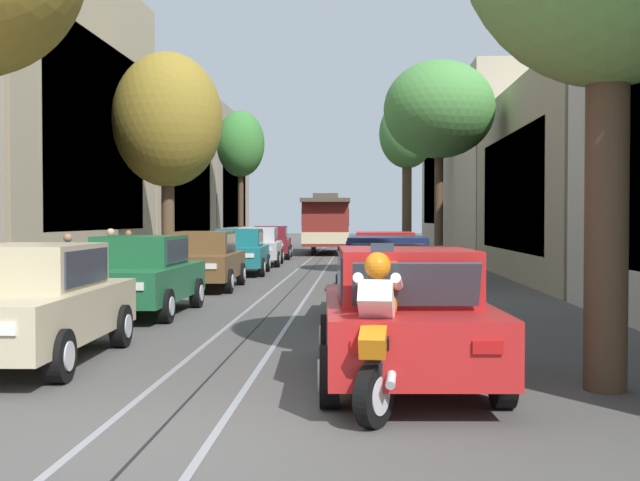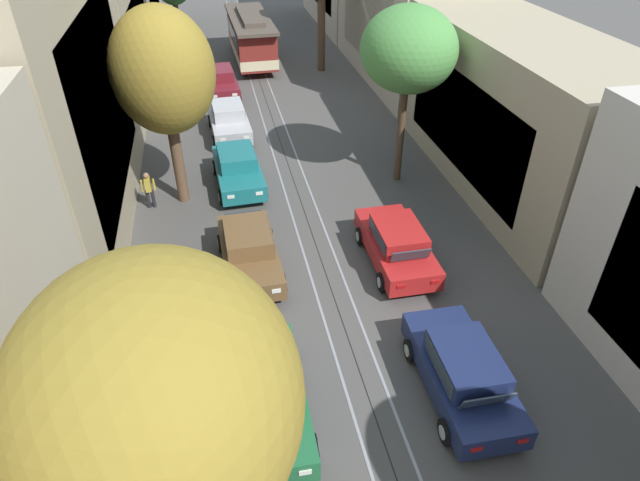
{
  "view_description": "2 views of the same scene",
  "coord_description": "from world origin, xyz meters",
  "px_view_note": "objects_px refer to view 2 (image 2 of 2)",
  "views": [
    {
      "loc": [
        1.81,
        -6.76,
        1.92
      ],
      "look_at": [
        0.38,
        23.05,
        1.13
      ],
      "focal_mm": 45.56,
      "sensor_mm": 36.0,
      "label": 1
    },
    {
      "loc": [
        -3.09,
        0.7,
        11.43
      ],
      "look_at": [
        0.0,
        15.58,
        0.71
      ],
      "focal_mm": 30.2,
      "sensor_mm": 36.0,
      "label": 2
    }
  ],
  "objects_px": {
    "parked_car_silver_fifth_left": "(229,120)",
    "fire_hydrant": "(219,432)",
    "parked_car_navy_second_right": "(462,372)",
    "pedestrian_on_right_pavement": "(174,266)",
    "parked_car_red_mid_right": "(396,244)",
    "parked_car_maroon_sixth_left": "(221,82)",
    "street_tree_kerb_left_second": "(163,73)",
    "pedestrian_on_left_pavement": "(154,305)",
    "parked_car_teal_fourth_left": "(238,169)",
    "parked_car_green_second_left": "(267,393)",
    "street_tree_kerb_right_second": "(409,50)",
    "cable_car_trolley": "(251,39)",
    "pedestrian_crossing_far": "(149,188)",
    "street_tree_kerb_left_near": "(159,402)",
    "parked_car_brown_mid_left": "(249,250)"
  },
  "relations": [
    {
      "from": "parked_car_navy_second_right",
      "to": "street_tree_kerb_left_near",
      "type": "relative_size",
      "value": 0.56
    },
    {
      "from": "street_tree_kerb_left_near",
      "to": "pedestrian_on_right_pavement",
      "type": "height_order",
      "value": "street_tree_kerb_left_near"
    },
    {
      "from": "street_tree_kerb_left_near",
      "to": "pedestrian_crossing_far",
      "type": "relative_size",
      "value": 5.09
    },
    {
      "from": "parked_car_maroon_sixth_left",
      "to": "street_tree_kerb_left_near",
      "type": "distance_m",
      "value": 27.78
    },
    {
      "from": "cable_car_trolley",
      "to": "parked_car_teal_fourth_left",
      "type": "bearing_deg",
      "value": -97.86
    },
    {
      "from": "parked_car_green_second_left",
      "to": "street_tree_kerb_right_second",
      "type": "xyz_separation_m",
      "value": [
        7.08,
        11.16,
        4.76
      ]
    },
    {
      "from": "parked_car_brown_mid_left",
      "to": "pedestrian_on_left_pavement",
      "type": "distance_m",
      "value": 3.73
    },
    {
      "from": "parked_car_maroon_sixth_left",
      "to": "parked_car_red_mid_right",
      "type": "bearing_deg",
      "value": -74.51
    },
    {
      "from": "street_tree_kerb_left_near",
      "to": "pedestrian_on_right_pavement",
      "type": "distance_m",
      "value": 10.72
    },
    {
      "from": "parked_car_green_second_left",
      "to": "parked_car_maroon_sixth_left",
      "type": "distance_m",
      "value": 23.22
    },
    {
      "from": "parked_car_navy_second_right",
      "to": "pedestrian_on_right_pavement",
      "type": "height_order",
      "value": "pedestrian_on_right_pavement"
    },
    {
      "from": "parked_car_brown_mid_left",
      "to": "parked_car_silver_fifth_left",
      "type": "xyz_separation_m",
      "value": [
        0.1,
        11.32,
        0.0
      ]
    },
    {
      "from": "parked_car_red_mid_right",
      "to": "pedestrian_on_left_pavement",
      "type": "xyz_separation_m",
      "value": [
        -7.94,
        -1.58,
        0.08
      ]
    },
    {
      "from": "pedestrian_crossing_far",
      "to": "parked_car_brown_mid_left",
      "type": "bearing_deg",
      "value": -54.41
    },
    {
      "from": "parked_car_silver_fifth_left",
      "to": "fire_hydrant",
      "type": "bearing_deg",
      "value": -94.7
    },
    {
      "from": "parked_car_teal_fourth_left",
      "to": "street_tree_kerb_left_second",
      "type": "bearing_deg",
      "value": -162.15
    },
    {
      "from": "pedestrian_on_right_pavement",
      "to": "street_tree_kerb_left_second",
      "type": "bearing_deg",
      "value": 88.12
    },
    {
      "from": "parked_car_navy_second_right",
      "to": "pedestrian_on_right_pavement",
      "type": "bearing_deg",
      "value": 141.4
    },
    {
      "from": "parked_car_silver_fifth_left",
      "to": "parked_car_red_mid_right",
      "type": "relative_size",
      "value": 1.01
    },
    {
      "from": "street_tree_kerb_left_near",
      "to": "pedestrian_crossing_far",
      "type": "height_order",
      "value": "street_tree_kerb_left_near"
    },
    {
      "from": "parked_car_red_mid_right",
      "to": "pedestrian_on_right_pavement",
      "type": "bearing_deg",
      "value": 179.36
    },
    {
      "from": "parked_car_maroon_sixth_left",
      "to": "street_tree_kerb_left_near",
      "type": "height_order",
      "value": "street_tree_kerb_left_near"
    },
    {
      "from": "parked_car_green_second_left",
      "to": "parked_car_red_mid_right",
      "type": "xyz_separation_m",
      "value": [
        5.08,
        5.36,
        0.0
      ]
    },
    {
      "from": "street_tree_kerb_left_second",
      "to": "parked_car_green_second_left",
      "type": "bearing_deg",
      "value": -79.47
    },
    {
      "from": "parked_car_navy_second_right",
      "to": "parked_car_green_second_left",
      "type": "bearing_deg",
      "value": 176.18
    },
    {
      "from": "pedestrian_on_left_pavement",
      "to": "cable_car_trolley",
      "type": "bearing_deg",
      "value": 77.81
    },
    {
      "from": "parked_car_maroon_sixth_left",
      "to": "street_tree_kerb_left_second",
      "type": "bearing_deg",
      "value": -100.48
    },
    {
      "from": "cable_car_trolley",
      "to": "street_tree_kerb_right_second",
      "type": "bearing_deg",
      "value": -75.92
    },
    {
      "from": "parked_car_navy_second_right",
      "to": "pedestrian_crossing_far",
      "type": "bearing_deg",
      "value": 126.53
    },
    {
      "from": "parked_car_green_second_left",
      "to": "pedestrian_crossing_far",
      "type": "bearing_deg",
      "value": 107.14
    },
    {
      "from": "parked_car_silver_fifth_left",
      "to": "street_tree_kerb_right_second",
      "type": "height_order",
      "value": "street_tree_kerb_right_second"
    },
    {
      "from": "pedestrian_on_left_pavement",
      "to": "pedestrian_on_right_pavement",
      "type": "bearing_deg",
      "value": 70.89
    },
    {
      "from": "parked_car_silver_fifth_left",
      "to": "parked_car_red_mid_right",
      "type": "distance_m",
      "value": 12.91
    },
    {
      "from": "parked_car_teal_fourth_left",
      "to": "street_tree_kerb_left_second",
      "type": "xyz_separation_m",
      "value": [
        -2.33,
        -0.75,
        4.47
      ]
    },
    {
      "from": "parked_car_silver_fifth_left",
      "to": "fire_hydrant",
      "type": "xyz_separation_m",
      "value": [
        -1.47,
        -17.9,
        -0.38
      ]
    },
    {
      "from": "parked_car_brown_mid_left",
      "to": "parked_car_silver_fifth_left",
      "type": "distance_m",
      "value": 11.32
    },
    {
      "from": "parked_car_silver_fifth_left",
      "to": "pedestrian_crossing_far",
      "type": "bearing_deg",
      "value": -119.18
    },
    {
      "from": "parked_car_navy_second_right",
      "to": "street_tree_kerb_right_second",
      "type": "relative_size",
      "value": 0.61
    },
    {
      "from": "street_tree_kerb_left_second",
      "to": "cable_car_trolley",
      "type": "distance_m",
      "value": 18.76
    },
    {
      "from": "parked_car_green_second_left",
      "to": "pedestrian_on_left_pavement",
      "type": "bearing_deg",
      "value": 127.01
    },
    {
      "from": "parked_car_maroon_sixth_left",
      "to": "street_tree_kerb_left_second",
      "type": "height_order",
      "value": "street_tree_kerb_left_second"
    },
    {
      "from": "pedestrian_crossing_far",
      "to": "pedestrian_on_right_pavement",
      "type": "bearing_deg",
      "value": -78.76
    },
    {
      "from": "parked_car_maroon_sixth_left",
      "to": "cable_car_trolley",
      "type": "bearing_deg",
      "value": 66.99
    },
    {
      "from": "street_tree_kerb_right_second",
      "to": "parked_car_red_mid_right",
      "type": "bearing_deg",
      "value": -109.02
    },
    {
      "from": "parked_car_maroon_sixth_left",
      "to": "pedestrian_on_left_pavement",
      "type": "height_order",
      "value": "parked_car_maroon_sixth_left"
    },
    {
      "from": "parked_car_red_mid_right",
      "to": "street_tree_kerb_right_second",
      "type": "height_order",
      "value": "street_tree_kerb_right_second"
    },
    {
      "from": "pedestrian_crossing_far",
      "to": "parked_car_silver_fifth_left",
      "type": "bearing_deg",
      "value": 60.82
    },
    {
      "from": "parked_car_silver_fifth_left",
      "to": "street_tree_kerb_left_second",
      "type": "distance_m",
      "value": 7.91
    },
    {
      "from": "parked_car_silver_fifth_left",
      "to": "cable_car_trolley",
      "type": "xyz_separation_m",
      "value": [
        2.37,
        11.71,
        0.86
      ]
    },
    {
      "from": "pedestrian_on_left_pavement",
      "to": "parked_car_red_mid_right",
      "type": "bearing_deg",
      "value": 11.24
    }
  ]
}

